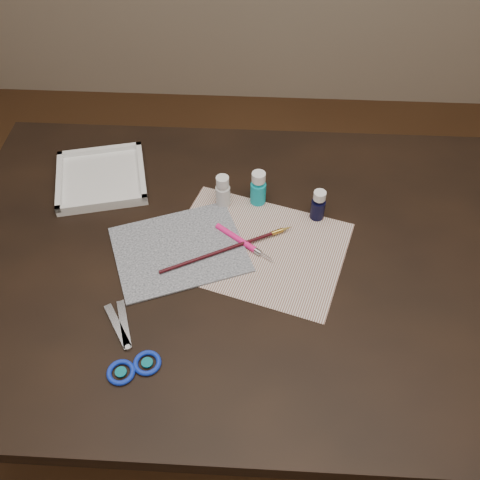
# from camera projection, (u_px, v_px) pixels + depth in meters

# --- Properties ---
(ground) EXTENTS (3.50, 3.50, 0.02)m
(ground) POSITION_uv_depth(u_px,v_px,m) (240.00, 406.00, 1.73)
(ground) COLOR #422614
(ground) RESTS_ON ground
(table) EXTENTS (1.30, 0.90, 0.75)m
(table) POSITION_uv_depth(u_px,v_px,m) (240.00, 344.00, 1.44)
(table) COLOR black
(table) RESTS_ON ground
(paper) EXTENTS (0.44, 0.38, 0.00)m
(paper) POSITION_uv_depth(u_px,v_px,m) (257.00, 248.00, 1.18)
(paper) COLOR silver
(paper) RESTS_ON table
(canvas) EXTENTS (0.34, 0.31, 0.00)m
(canvas) POSITION_uv_depth(u_px,v_px,m) (179.00, 249.00, 1.17)
(canvas) COLOR black
(canvas) RESTS_ON paper
(paint_bottle_white) EXTENTS (0.04, 0.04, 0.08)m
(paint_bottle_white) POSITION_uv_depth(u_px,v_px,m) (223.00, 191.00, 1.24)
(paint_bottle_white) COLOR silver
(paint_bottle_white) RESTS_ON table
(paint_bottle_cyan) EXTENTS (0.04, 0.04, 0.09)m
(paint_bottle_cyan) POSITION_uv_depth(u_px,v_px,m) (258.00, 188.00, 1.24)
(paint_bottle_cyan) COLOR #0FA8B9
(paint_bottle_cyan) RESTS_ON table
(paint_bottle_navy) EXTENTS (0.04, 0.04, 0.08)m
(paint_bottle_navy) POSITION_uv_depth(u_px,v_px,m) (318.00, 205.00, 1.21)
(paint_bottle_navy) COLOR black
(paint_bottle_navy) RESTS_ON table
(paintbrush) EXTENTS (0.29, 0.16, 0.01)m
(paintbrush) POSITION_uv_depth(u_px,v_px,m) (228.00, 248.00, 1.16)
(paintbrush) COLOR black
(paintbrush) RESTS_ON canvas
(craft_knife) EXTENTS (0.14, 0.11, 0.01)m
(craft_knife) POSITION_uv_depth(u_px,v_px,m) (245.00, 243.00, 1.18)
(craft_knife) COLOR #FF1C80
(craft_knife) RESTS_ON paper
(scissors) EXTENTS (0.20, 0.23, 0.01)m
(scissors) POSITION_uv_depth(u_px,v_px,m) (121.00, 341.00, 1.02)
(scissors) COLOR silver
(scissors) RESTS_ON table
(palette_tray) EXTENTS (0.26, 0.26, 0.03)m
(palette_tray) POSITION_uv_depth(u_px,v_px,m) (101.00, 177.00, 1.31)
(palette_tray) COLOR white
(palette_tray) RESTS_ON table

